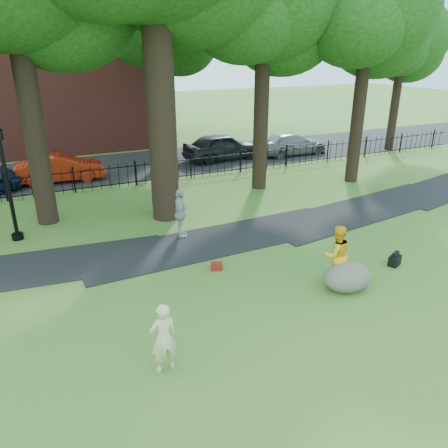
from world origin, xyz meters
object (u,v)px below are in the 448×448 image
woman (164,338)px  lamppost (8,186)px  man (336,255)px  boulder (348,275)px  red_sedan (60,168)px

woman → lamppost: 9.50m
man → lamppost: (-8.54, 7.46, 1.12)m
woman → boulder: size_ratio=1.13×
red_sedan → boulder: bearing=-153.3°
lamppost → woman: bearing=-64.0°
man → boulder: man is taller
boulder → red_sedan: (-6.37, 15.09, 0.30)m
man → boulder: 0.67m
boulder → lamppost: bearing=137.6°
man → boulder: (0.12, -0.44, -0.49)m
boulder → lamppost: (-8.66, 7.90, 1.60)m
man → red_sedan: 15.92m
woman → lamppost: bearing=-78.0°
boulder → woman: bearing=-169.3°
woman → boulder: bearing=-174.3°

